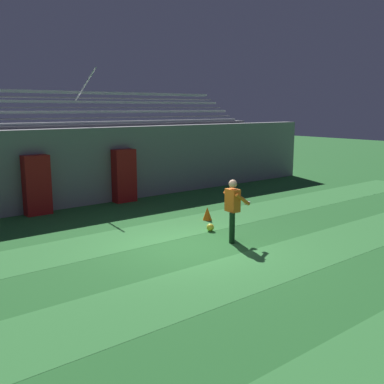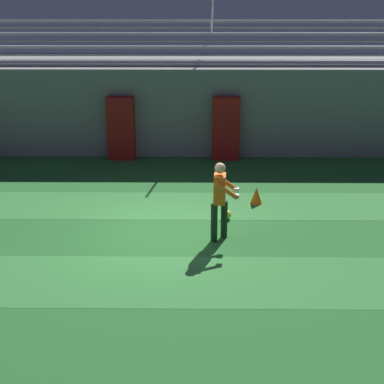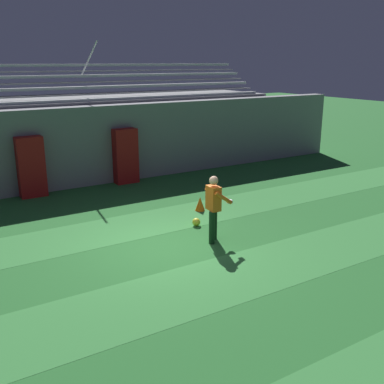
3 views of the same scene
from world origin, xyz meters
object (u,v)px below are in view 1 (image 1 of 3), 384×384
padding_pillar_gate_left (37,185)px  soccer_ball (210,227)px  padding_pillar_gate_right (124,176)px  goalkeeper (233,206)px  traffic_cone (207,214)px

padding_pillar_gate_left → soccer_ball: (3.10, -5.18, -0.88)m
padding_pillar_gate_right → goalkeeper: padding_pillar_gate_right is taller
padding_pillar_gate_left → padding_pillar_gate_right: 3.32m
padding_pillar_gate_right → soccer_ball: padding_pillar_gate_right is taller
padding_pillar_gate_right → soccer_ball: (-0.22, -5.18, -0.88)m
padding_pillar_gate_left → soccer_ball: 6.10m
soccer_ball → traffic_cone: (0.79, 1.04, 0.10)m
padding_pillar_gate_left → goalkeeper: bearing=-65.3°
goalkeeper → traffic_cone: (0.99, 2.17, -0.74)m
padding_pillar_gate_left → goalkeeper: 6.94m
padding_pillar_gate_left → padding_pillar_gate_right: (3.32, 0.00, 0.00)m
padding_pillar_gate_right → soccer_ball: size_ratio=9.04×
goalkeeper → traffic_cone: 2.50m
padding_pillar_gate_left → traffic_cone: (3.89, -4.14, -0.78)m
padding_pillar_gate_left → soccer_ball: padding_pillar_gate_left is taller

